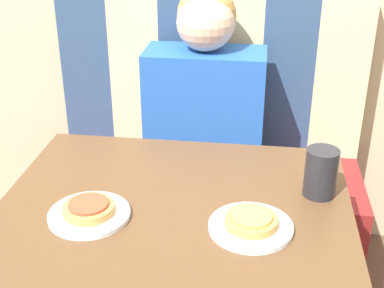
% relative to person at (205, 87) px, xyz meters
% --- Properties ---
extents(booth_seat, '(1.18, 0.49, 0.43)m').
position_rel_person_xyz_m(booth_seat, '(0.00, -0.00, -0.54)').
color(booth_seat, maroon).
rests_on(booth_seat, ground_plane).
extents(booth_backrest, '(1.18, 0.09, 0.63)m').
position_rel_person_xyz_m(booth_backrest, '(-0.00, 0.20, -0.01)').
color(booth_backrest, navy).
rests_on(booth_backrest, booth_seat).
extents(dining_table, '(0.87, 0.74, 0.70)m').
position_rel_person_xyz_m(dining_table, '(0.00, -0.69, -0.16)').
color(dining_table, brown).
rests_on(dining_table, ground_plane).
extents(person, '(0.42, 0.23, 0.68)m').
position_rel_person_xyz_m(person, '(0.00, 0.00, 0.00)').
color(person, '#2356B2').
rests_on(person, booth_seat).
extents(plate_left, '(0.19, 0.19, 0.01)m').
position_rel_person_xyz_m(plate_left, '(-0.19, -0.76, -0.05)').
color(plate_left, white).
rests_on(plate_left, dining_table).
extents(plate_right, '(0.19, 0.19, 0.01)m').
position_rel_person_xyz_m(plate_right, '(0.19, -0.76, -0.05)').
color(plate_right, white).
rests_on(plate_right, dining_table).
extents(pizza_left, '(0.12, 0.12, 0.03)m').
position_rel_person_xyz_m(pizza_left, '(-0.19, -0.76, -0.04)').
color(pizza_left, '#C68E47').
rests_on(pizza_left, plate_left).
extents(pizza_right, '(0.12, 0.12, 0.03)m').
position_rel_person_xyz_m(pizza_right, '(0.19, -0.76, -0.04)').
color(pizza_right, '#C68E47').
rests_on(pizza_right, plate_right).
extents(drinking_cup, '(0.08, 0.08, 0.13)m').
position_rel_person_xyz_m(drinking_cup, '(0.36, -0.58, 0.00)').
color(drinking_cup, '#232328').
rests_on(drinking_cup, dining_table).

